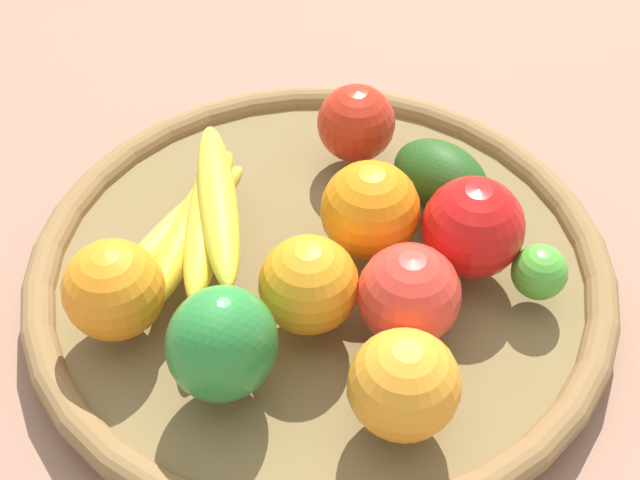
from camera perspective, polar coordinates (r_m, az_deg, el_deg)
The scene contains 13 objects.
ground_plane at distance 0.77m, azimuth 0.00°, elevation -3.19°, with size 2.40×2.40×0.00m, color #946A53.
basket at distance 0.75m, azimuth 0.00°, elevation -2.14°, with size 0.48×0.48×0.04m.
orange_2 at distance 0.67m, azimuth -0.70°, elevation -2.79°, with size 0.07×0.07×0.07m, color orange.
orange_1 at distance 0.72m, azimuth 3.13°, elevation 1.85°, with size 0.08×0.08×0.08m, color orange.
banana_bunch at distance 0.73m, azimuth -7.54°, elevation 1.36°, with size 0.17×0.18×0.07m.
apple_0 at distance 0.66m, azimuth 5.53°, elevation -3.40°, with size 0.08×0.08×0.08m, color red.
avocado at distance 0.77m, azimuth 7.48°, elevation 3.85°, with size 0.09×0.06×0.06m, color #234D17.
bell_pepper at distance 0.63m, azimuth -6.09°, elevation -6.44°, with size 0.08×0.07×0.09m, color #2D8837.
lime_0 at distance 0.72m, azimuth 13.44°, elevation -1.94°, with size 0.04×0.04×0.04m, color green.
apple_1 at distance 0.71m, azimuth 9.45°, elevation 0.77°, with size 0.08×0.08×0.08m, color red.
orange_3 at distance 0.61m, azimuth 5.23°, elevation -8.93°, with size 0.08×0.08×0.08m, color orange.
orange_0 at distance 0.68m, azimuth -12.67°, elevation -3.03°, with size 0.07×0.07×0.07m, color orange.
apple_2 at distance 0.81m, azimuth 2.25°, elevation 7.25°, with size 0.07×0.07×0.07m, color red.
Camera 1 is at (-0.25, -0.44, 0.58)m, focal length 51.65 mm.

